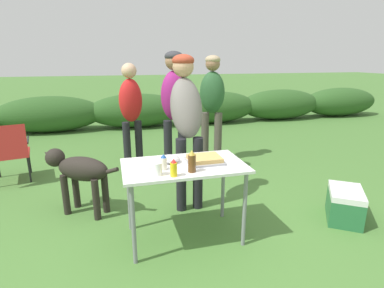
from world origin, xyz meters
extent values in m
plane|color=#477533|center=(0.00, 0.00, 0.00)|extent=(60.00, 60.00, 0.00)
ellipsoid|color=#2D5623|center=(-2.00, 5.01, 0.42)|extent=(2.40, 0.90, 0.83)
ellipsoid|color=#2D5623|center=(0.00, 5.01, 0.42)|extent=(2.40, 0.90, 0.83)
ellipsoid|color=#2D5623|center=(2.00, 5.01, 0.42)|extent=(2.40, 0.90, 0.83)
ellipsoid|color=#2D5623|center=(4.00, 5.01, 0.42)|extent=(2.40, 0.90, 0.83)
ellipsoid|color=#2D5623|center=(6.00, 5.01, 0.42)|extent=(2.40, 0.90, 0.83)
cube|color=white|center=(0.00, 0.00, 0.73)|extent=(1.10, 0.64, 0.02)
cylinder|color=gray|center=(-0.49, -0.27, 0.36)|extent=(0.04, 0.04, 0.71)
cylinder|color=gray|center=(0.49, -0.27, 0.36)|extent=(0.04, 0.04, 0.71)
cylinder|color=gray|center=(-0.49, 0.27, 0.36)|extent=(0.04, 0.04, 0.71)
cylinder|color=gray|center=(0.49, 0.27, 0.36)|extent=(0.04, 0.04, 0.71)
cube|color=#9E9EA3|center=(0.20, 0.01, 0.75)|extent=(0.33, 0.29, 0.02)
cube|color=tan|center=(0.20, 0.01, 0.78)|extent=(0.29, 0.25, 0.04)
cylinder|color=white|center=(-0.32, 0.04, 0.75)|extent=(0.24, 0.24, 0.03)
ellipsoid|color=silver|center=(-0.11, 0.09, 0.77)|extent=(0.18, 0.18, 0.07)
cylinder|color=white|center=(-0.27, -0.19, 0.79)|extent=(0.08, 0.08, 0.11)
cylinder|color=yellow|center=(-0.14, -0.25, 0.80)|extent=(0.06, 0.06, 0.12)
cone|color=red|center=(-0.14, -0.25, 0.87)|extent=(0.05, 0.05, 0.03)
cylinder|color=brown|center=(0.02, -0.19, 0.81)|extent=(0.07, 0.07, 0.15)
cone|color=gold|center=(0.02, -0.19, 0.91)|extent=(0.06, 0.06, 0.04)
cylinder|color=silver|center=(-0.20, -0.08, 0.79)|extent=(0.06, 0.06, 0.11)
cone|color=#194793|center=(-0.20, -0.08, 0.86)|extent=(0.05, 0.05, 0.03)
cylinder|color=black|center=(0.10, 0.54, 0.42)|extent=(0.11, 0.11, 0.83)
cylinder|color=black|center=(0.29, 0.54, 0.42)|extent=(0.11, 0.11, 0.83)
ellipsoid|color=slate|center=(0.19, 0.66, 1.15)|extent=(0.36, 0.49, 0.72)
sphere|color=tan|center=(0.19, 0.79, 1.57)|extent=(0.23, 0.23, 0.23)
ellipsoid|color=#993823|center=(0.19, 0.79, 1.64)|extent=(0.24, 0.24, 0.14)
cylinder|color=black|center=(-0.41, 1.89, 0.38)|extent=(0.11, 0.11, 0.77)
cylinder|color=black|center=(-0.23, 1.94, 0.38)|extent=(0.11, 0.11, 0.77)
ellipsoid|color=red|center=(-0.32, 1.92, 1.08)|extent=(0.40, 0.34, 0.62)
sphere|color=#DBAD89|center=(-0.32, 1.92, 1.50)|extent=(0.21, 0.21, 0.21)
cylinder|color=black|center=(0.14, 1.53, 0.42)|extent=(0.12, 0.12, 0.83)
cylinder|color=black|center=(0.34, 1.51, 0.42)|extent=(0.12, 0.12, 0.83)
ellipsoid|color=#931E70|center=(0.24, 1.52, 1.17)|extent=(0.39, 0.30, 0.67)
sphere|color=#936B4C|center=(0.24, 1.52, 1.62)|extent=(0.23, 0.23, 0.23)
ellipsoid|color=#333338|center=(0.24, 1.52, 1.69)|extent=(0.24, 0.24, 0.14)
cylinder|color=#4C473D|center=(0.87, 2.12, 0.41)|extent=(0.13, 0.13, 0.81)
cylinder|color=#4C473D|center=(1.07, 2.03, 0.41)|extent=(0.13, 0.13, 0.81)
ellipsoid|color=#28562D|center=(0.97, 2.08, 1.14)|extent=(0.48, 0.43, 0.66)
sphere|color=#936B4C|center=(0.97, 2.08, 1.58)|extent=(0.22, 0.22, 0.22)
ellipsoid|color=tan|center=(0.97, 2.08, 1.64)|extent=(0.24, 0.24, 0.13)
cylinder|color=#28231E|center=(-0.82, 0.56, 0.23)|extent=(0.07, 0.07, 0.46)
cylinder|color=#28231E|center=(-0.73, 0.70, 0.23)|extent=(0.07, 0.07, 0.46)
cylinder|color=#28231E|center=(-1.15, 0.77, 0.23)|extent=(0.07, 0.07, 0.46)
cylinder|color=#28231E|center=(-1.06, 0.91, 0.23)|extent=(0.07, 0.07, 0.46)
ellipsoid|color=#28231E|center=(-0.94, 0.74, 0.52)|extent=(0.64, 0.54, 0.26)
sphere|color=#28231E|center=(-1.23, 0.93, 0.61)|extent=(0.21, 0.21, 0.21)
cone|color=#28231E|center=(-1.30, 0.97, 0.64)|extent=(0.19, 0.17, 0.14)
cylinder|color=#28231E|center=(-0.65, 0.56, 0.53)|extent=(0.18, 0.14, 0.10)
cube|color=maroon|center=(-1.99, 2.00, 0.39)|extent=(0.55, 0.55, 0.03)
cube|color=maroon|center=(-1.93, 1.73, 0.61)|extent=(0.48, 0.25, 0.44)
cylinder|color=black|center=(-1.75, 1.85, 0.19)|extent=(0.02, 0.02, 0.38)
cylinder|color=black|center=(-1.84, 2.24, 0.19)|extent=(0.02, 0.02, 0.38)
cylinder|color=black|center=(-1.77, 2.05, 0.56)|extent=(0.11, 0.41, 0.02)
cube|color=#286B3D|center=(1.72, -0.13, 0.14)|extent=(0.54, 0.58, 0.28)
cube|color=silver|center=(1.72, -0.13, 0.31)|extent=(0.54, 0.58, 0.06)
camera|label=1|loc=(-0.59, -2.47, 1.66)|focal=28.00mm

